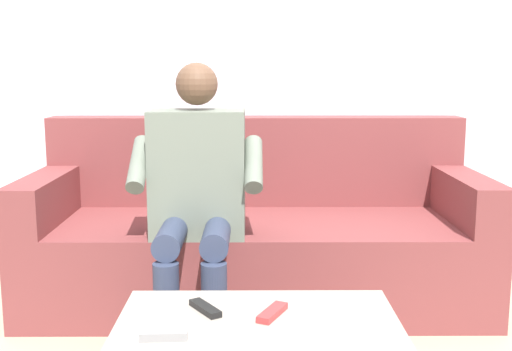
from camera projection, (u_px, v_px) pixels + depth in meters
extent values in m
cube|color=silver|center=(255.00, 32.00, 3.40)|extent=(4.70, 0.06, 2.66)
cube|color=brown|center=(256.00, 265.00, 2.99)|extent=(1.83, 0.67, 0.42)
cube|color=brown|center=(256.00, 199.00, 3.37)|extent=(2.17, 0.18, 0.88)
cube|color=brown|center=(466.00, 243.00, 2.97)|extent=(0.17, 0.67, 0.64)
cube|color=brown|center=(45.00, 243.00, 2.96)|extent=(0.17, 0.67, 0.64)
cube|color=slate|center=(198.00, 173.00, 2.71)|extent=(0.40, 0.27, 0.54)
sphere|color=brown|center=(197.00, 84.00, 2.64)|extent=(0.18, 0.18, 0.18)
cylinder|color=#333D56|center=(217.00, 234.00, 2.54)|extent=(0.11, 0.42, 0.11)
cylinder|color=#333D56|center=(172.00, 234.00, 2.54)|extent=(0.11, 0.42, 0.11)
cylinder|color=#333D56|center=(214.00, 316.00, 2.38)|extent=(0.10, 0.10, 0.42)
cylinder|color=#333D56|center=(167.00, 316.00, 2.38)|extent=(0.10, 0.10, 0.42)
cylinder|color=slate|center=(254.00, 164.00, 2.62)|extent=(0.08, 0.27, 0.22)
cylinder|color=slate|center=(139.00, 164.00, 2.62)|extent=(0.08, 0.27, 0.22)
cube|color=gray|center=(164.00, 336.00, 1.74)|extent=(0.13, 0.04, 0.02)
cube|color=#B73333|center=(272.00, 313.00, 1.92)|extent=(0.10, 0.15, 0.02)
cube|color=black|center=(205.00, 308.00, 1.95)|extent=(0.11, 0.14, 0.02)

